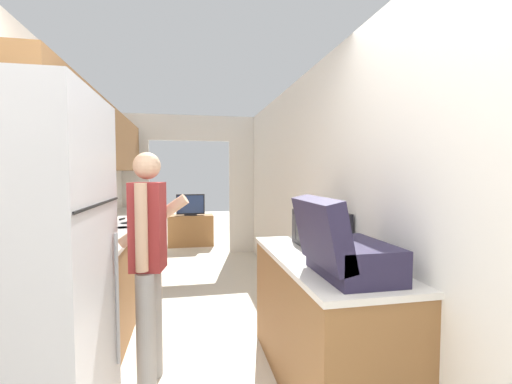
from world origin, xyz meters
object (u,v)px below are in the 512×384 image
(suitcase, at_px, (342,249))
(tv_cabinet, at_px, (191,230))
(person, at_px, (148,261))
(television, at_px, (191,205))
(range_oven, at_px, (114,265))
(microwave, at_px, (320,229))
(refrigerator, at_px, (19,293))
(knife, at_px, (123,219))

(suitcase, bearing_deg, tv_cabinet, 98.44)
(person, bearing_deg, television, 5.70)
(range_oven, distance_m, microwave, 2.39)
(range_oven, distance_m, person, 1.66)
(person, bearing_deg, tv_cabinet, 5.73)
(television, bearing_deg, microwave, -77.80)
(tv_cabinet, relative_size, television, 1.61)
(tv_cabinet, bearing_deg, person, -94.00)
(microwave, bearing_deg, range_oven, 141.63)
(refrigerator, relative_size, tv_cabinet, 2.05)
(microwave, distance_m, tv_cabinet, 4.67)
(refrigerator, distance_m, television, 5.32)
(refrigerator, bearing_deg, range_oven, 91.14)
(refrigerator, bearing_deg, person, 55.47)
(tv_cabinet, relative_size, knife, 2.71)
(tv_cabinet, bearing_deg, suitcase, -81.56)
(range_oven, height_order, microwave, microwave)
(television, bearing_deg, person, -94.03)
(microwave, xyz_separation_m, tv_cabinet, (-0.97, 4.51, -0.72))
(knife, bearing_deg, range_oven, -73.44)
(microwave, bearing_deg, person, -176.59)
(range_oven, relative_size, suitcase, 1.85)
(microwave, xyz_separation_m, knife, (-1.81, 1.97, -0.13))
(knife, bearing_deg, refrigerator, -71.71)
(microwave, bearing_deg, tv_cabinet, 102.09)
(range_oven, distance_m, suitcase, 2.82)
(tv_cabinet, distance_m, television, 0.52)
(television, bearing_deg, tv_cabinet, 90.00)
(range_oven, distance_m, television, 3.17)
(refrigerator, bearing_deg, knife, 90.73)
(person, distance_m, tv_cabinet, 4.63)
(range_oven, xyz_separation_m, suitcase, (1.64, -2.21, 0.60))
(tv_cabinet, bearing_deg, television, -90.00)
(suitcase, relative_size, microwave, 1.23)
(suitcase, distance_m, microwave, 0.79)
(tv_cabinet, xyz_separation_m, knife, (-0.85, -2.54, 0.59))
(suitcase, bearing_deg, knife, 120.76)
(suitcase, height_order, tv_cabinet, suitcase)
(refrigerator, xyz_separation_m, knife, (-0.04, 2.76, -0.02))
(person, xyz_separation_m, knife, (-0.53, 2.05, 0.04))
(tv_cabinet, height_order, knife, knife)
(person, xyz_separation_m, television, (0.32, 4.55, -0.03))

